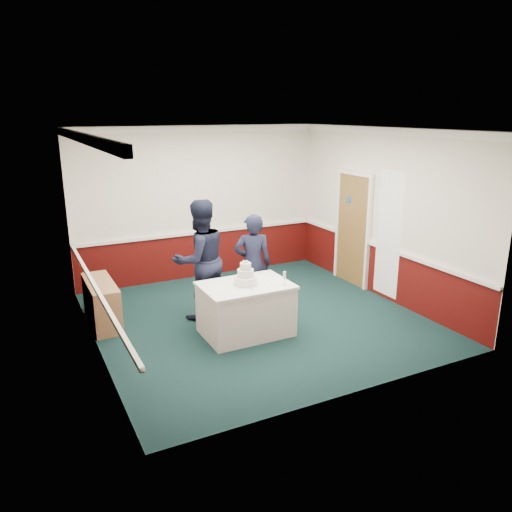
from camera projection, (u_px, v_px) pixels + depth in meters
name	position (u px, v px, depth m)	size (l,w,h in m)	color
ground	(257.00, 319.00, 8.13)	(5.00, 5.00, 0.00)	#12292C
room_shell	(245.00, 193.00, 8.13)	(5.00, 5.00, 3.00)	silver
sideboard	(102.00, 303.00, 7.84)	(0.41, 1.20, 0.70)	#99714A
cake_table	(246.00, 309.00, 7.48)	(1.32, 0.92, 0.79)	white
wedding_cake	(246.00, 277.00, 7.34)	(0.35, 0.35, 0.36)	white
cake_knife	(250.00, 289.00, 7.19)	(0.01, 0.22, 0.01)	silver
champagne_flute	(285.00, 276.00, 7.31)	(0.05, 0.05, 0.21)	silver
person_man	(200.00, 260.00, 7.94)	(0.95, 0.74, 1.95)	black
person_woman	(253.00, 264.00, 8.16)	(0.61, 0.40, 1.68)	black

